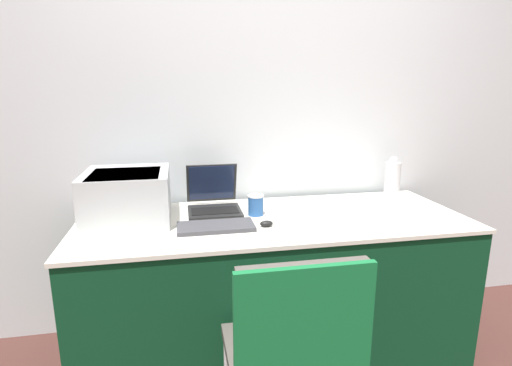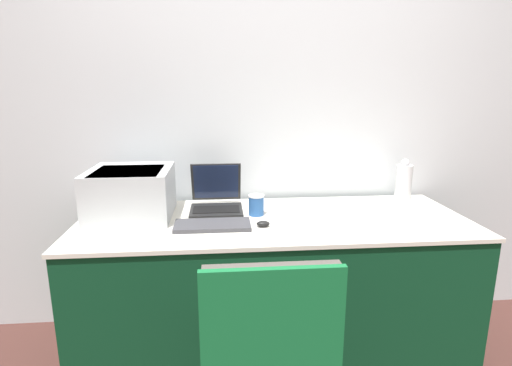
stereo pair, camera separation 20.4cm
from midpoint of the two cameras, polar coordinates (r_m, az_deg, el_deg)
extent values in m
cube|color=silver|center=(2.41, 3.72, 9.92)|extent=(8.00, 0.05, 2.60)
cube|color=#0C381E|center=(2.23, 5.15, -15.02)|extent=(1.97, 0.74, 0.77)
cube|color=silver|center=(2.07, 5.38, -5.34)|extent=(1.99, 0.76, 0.02)
cube|color=#B2B7BC|center=(2.13, -14.80, -1.40)|extent=(0.41, 0.42, 0.25)
cube|color=black|center=(2.07, -15.16, 1.06)|extent=(0.33, 0.32, 0.05)
cube|color=black|center=(2.16, -3.00, -3.99)|extent=(0.28, 0.24, 0.02)
cube|color=black|center=(2.14, -2.99, -3.81)|extent=(0.25, 0.13, 0.00)
cube|color=black|center=(2.28, -3.19, 0.11)|extent=(0.28, 0.09, 0.23)
cube|color=#192342|center=(2.28, -3.18, 0.14)|extent=(0.25, 0.08, 0.20)
cube|color=#3D3D42|center=(1.93, -3.22, -6.09)|extent=(0.37, 0.17, 0.02)
cylinder|color=#285699|center=(2.10, 2.82, -3.31)|extent=(0.08, 0.08, 0.10)
cylinder|color=white|center=(2.08, 2.84, -1.89)|extent=(0.08, 0.08, 0.01)
ellipsoid|color=black|center=(1.94, 4.06, -5.90)|extent=(0.06, 0.04, 0.03)
cylinder|color=silver|center=(2.57, 22.51, 0.04)|extent=(0.09, 0.09, 0.21)
sphere|color=silver|center=(2.54, 22.74, 2.60)|extent=(0.05, 0.05, 0.05)
cube|color=#4C4742|center=(1.62, 4.99, -23.90)|extent=(0.41, 0.47, 0.04)
cube|color=#4C4742|center=(1.30, 7.01, -20.85)|extent=(0.41, 0.03, 0.46)
cube|color=#146633|center=(1.29, 7.25, -22.37)|extent=(0.43, 0.02, 0.51)
camera|label=1|loc=(0.10, -87.14, 0.68)|focal=28.00mm
camera|label=2|loc=(0.10, 92.86, -0.68)|focal=28.00mm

